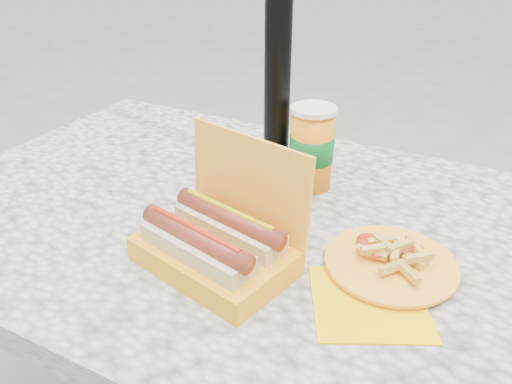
% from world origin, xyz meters
% --- Properties ---
extents(picnic_table, '(1.20, 0.80, 0.75)m').
position_xyz_m(picnic_table, '(0.00, 0.00, 0.64)').
color(picnic_table, beige).
rests_on(picnic_table, ground).
extents(hotdog_box, '(0.26, 0.21, 0.19)m').
position_xyz_m(hotdog_box, '(0.05, -0.16, 0.79)').
color(hotdog_box, '#F9A325').
rests_on(hotdog_box, picnic_table).
extents(fries_plate, '(0.21, 0.30, 0.04)m').
position_xyz_m(fries_plate, '(0.29, -0.05, 0.76)').
color(fries_plate, '#FCC601').
rests_on(fries_plate, picnic_table).
extents(soda_cup, '(0.09, 0.09, 0.16)m').
position_xyz_m(soda_cup, '(0.08, 0.15, 0.83)').
color(soda_cup, orange).
rests_on(soda_cup, picnic_table).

